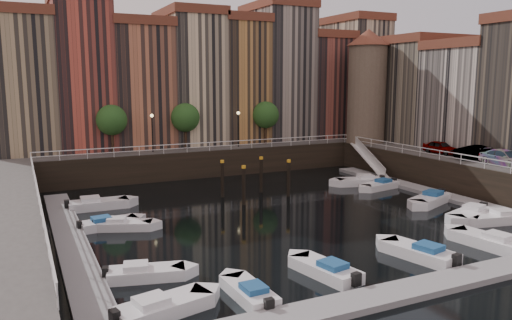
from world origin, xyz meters
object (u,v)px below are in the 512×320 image
boat_left_0 (161,308)px  boat_left_2 (123,225)px  mooring_pilings (254,180)px  corner_tower (367,84)px  car_a (441,148)px  gangway (369,158)px  car_b (480,155)px  car_c (506,159)px  boat_left_1 (144,273)px

boat_left_0 → boat_left_2: size_ratio=1.15×
boat_left_0 → mooring_pilings: bearing=41.2°
corner_tower → mooring_pilings: size_ratio=2.29×
car_a → boat_left_0: bearing=-157.9°
gangway → car_a: bearing=-61.1°
gangway → car_a: size_ratio=2.13×
car_a → car_b: 5.50m
gangway → car_c: car_c is taller
boat_left_0 → car_b: 35.84m
car_c → mooring_pilings: bearing=152.1°
corner_tower → mooring_pilings: corner_tower is taller
gangway → boat_left_0: size_ratio=1.68×
mooring_pilings → boat_left_1: 20.05m
mooring_pilings → car_c: (19.99, -10.52, 2.07)m
corner_tower → boat_left_1: 42.00m
boat_left_0 → boat_left_2: bearing=73.1°
corner_tower → mooring_pilings: (-19.58, -9.14, -8.54)m
boat_left_2 → car_a: (33.41, 2.60, 3.34)m
gangway → boat_left_1: bearing=-147.4°
car_c → boat_left_1: bearing=-173.0°
gangway → mooring_pilings: gangway is taller
car_c → corner_tower: bearing=91.1°
corner_tower → car_b: bearing=-88.8°
corner_tower → car_c: size_ratio=2.78×
mooring_pilings → boat_left_0: (-13.85, -19.26, -1.28)m
boat_left_0 → boat_left_1: (0.28, 4.57, -0.03)m
corner_tower → car_a: corner_tower is taller
gangway → boat_left_1: gangway is taller
boat_left_1 → boat_left_2: size_ratio=1.05×
boat_left_2 → car_b: size_ratio=0.95×
gangway → corner_tower: bearing=57.2°
boat_left_0 → car_b: car_b is taller
boat_left_1 → car_c: car_c is taller
boat_left_0 → car_a: car_a is taller
corner_tower → boat_left_2: corner_tower is taller
boat_left_2 → corner_tower: bearing=45.4°
boat_left_0 → boat_left_1: boat_left_0 is taller
mooring_pilings → boat_left_1: size_ratio=1.34×
mooring_pilings → car_b: size_ratio=1.33×
boat_left_1 → boat_left_0: bearing=-79.3°
gangway → car_b: 12.96m
corner_tower → boat_left_2: bearing=-156.6°
mooring_pilings → car_a: size_ratio=1.54×
boat_left_2 → car_b: (32.82, -2.86, 3.42)m
boat_left_0 → car_c: 35.11m
boat_left_1 → car_b: 34.38m
mooring_pilings → car_a: (20.52, -2.31, 2.02)m
corner_tower → boat_left_1: size_ratio=3.07×
gangway → car_b: (3.26, -12.41, 1.83)m
mooring_pilings → car_a: 20.74m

